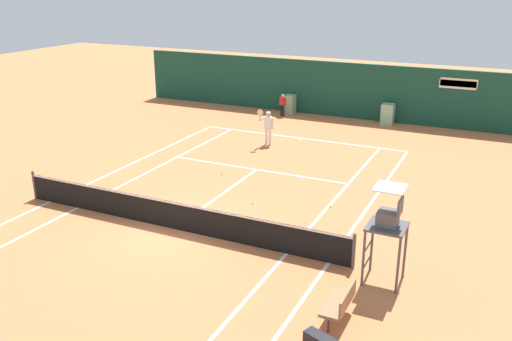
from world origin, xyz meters
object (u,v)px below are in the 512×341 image
object	(u,v)px
player_on_baseline	(268,125)
ball_kid_left_post	(283,104)
umpire_chair	(388,222)
tennis_ball_mid_court	(253,203)
player_bench	(340,303)
tennis_ball_near_service_line	(331,206)
tennis_ball_by_sideline	(222,174)

from	to	relation	value
player_on_baseline	ball_kid_left_post	xyz separation A→B (m)	(-1.60, 5.66, -0.23)
umpire_chair	tennis_ball_mid_court	bearing A→B (deg)	58.78
player_bench	player_on_baseline	distance (m)	14.63
player_on_baseline	tennis_ball_mid_court	world-z (taller)	player_on_baseline
player_on_baseline	ball_kid_left_post	distance (m)	5.89
tennis_ball_near_service_line	tennis_ball_by_sideline	xyz separation A→B (m)	(-5.14, 1.36, 0.00)
umpire_chair	tennis_ball_near_service_line	bearing A→B (deg)	33.97
tennis_ball_by_sideline	player_bench	bearing A→B (deg)	-46.34
player_bench	tennis_ball_mid_court	world-z (taller)	player_bench
player_on_baseline	umpire_chair	bearing A→B (deg)	122.28
umpire_chair	tennis_ball_by_sideline	bearing A→B (deg)	55.06
umpire_chair	ball_kid_left_post	xyz separation A→B (m)	(-9.61, 15.97, -1.01)
umpire_chair	tennis_ball_by_sideline	size ratio (longest dim) A/B	40.01
umpire_chair	player_bench	bearing A→B (deg)	167.00
tennis_ball_near_service_line	tennis_ball_mid_court	distance (m)	2.79
tennis_ball_near_service_line	tennis_ball_mid_court	xyz separation A→B (m)	(-2.64, -0.89, 0.00)
umpire_chair	player_bench	world-z (taller)	umpire_chair
player_bench	tennis_ball_near_service_line	world-z (taller)	player_bench
player_bench	tennis_ball_by_sideline	size ratio (longest dim) A/B	17.92
umpire_chair	ball_kid_left_post	size ratio (longest dim) A/B	2.09
umpire_chair	tennis_ball_mid_court	size ratio (longest dim) A/B	40.01
tennis_ball_mid_court	ball_kid_left_post	bearing A→B (deg)	108.10
umpire_chair	tennis_ball_near_service_line	world-z (taller)	umpire_chair
umpire_chair	player_on_baseline	distance (m)	13.08
player_bench	tennis_ball_mid_court	size ratio (longest dim) A/B	17.92
umpire_chair	tennis_ball_near_service_line	distance (m)	5.37
player_bench	umpire_chair	bearing A→B (deg)	-13.00
player_on_baseline	tennis_ball_mid_court	xyz separation A→B (m)	(2.53, -6.99, -0.95)
ball_kid_left_post	tennis_ball_near_service_line	bearing A→B (deg)	125.34
umpire_chair	tennis_ball_by_sideline	xyz separation A→B (m)	(-7.98, 5.58, -1.72)
player_on_baseline	tennis_ball_near_service_line	bearing A→B (deg)	124.75
tennis_ball_mid_court	player_bench	bearing A→B (deg)	-48.28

